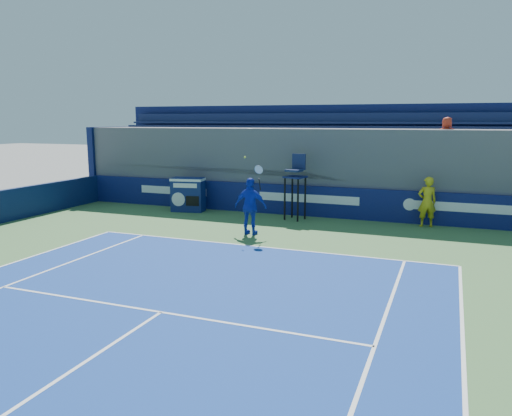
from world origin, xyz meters
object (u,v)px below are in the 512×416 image
at_px(ball_person, 427,202).
at_px(umpire_chair, 296,180).
at_px(tennis_player, 251,206).
at_px(match_clock, 188,194).

relative_size(ball_person, umpire_chair, 0.72).
bearing_deg(tennis_player, umpire_chair, 78.33).
distance_m(ball_person, match_clock, 9.29).
bearing_deg(umpire_chair, ball_person, 5.29).
xyz_separation_m(ball_person, tennis_player, (-5.29, -3.41, 0.05)).
xyz_separation_m(umpire_chair, tennis_player, (-0.61, -2.97, -0.58)).
height_order(match_clock, tennis_player, tennis_player).
bearing_deg(umpire_chair, tennis_player, -101.67).
distance_m(match_clock, umpire_chair, 4.68).
bearing_deg(ball_person, umpire_chair, -12.09).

